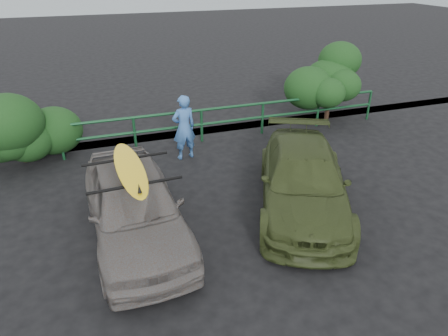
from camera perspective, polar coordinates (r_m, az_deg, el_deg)
The scene contains 8 objects.
ground at distance 7.94m, azimuth -0.14°, elevation -10.91°, with size 80.00×80.00×0.00m, color black.
guardrail at distance 11.93m, azimuth -7.86°, elevation 5.50°, with size 14.00×0.08×1.04m, color #124021, non-canonical shape.
shrub_right at distance 13.87m, azimuth 12.53°, elevation 11.34°, with size 3.20×2.40×2.45m, color #183D16, non-canonical shape.
sedan at distance 7.93m, azimuth -12.67°, elevation -5.27°, with size 1.72×4.28×1.46m, color #5E5754.
olive_vehicle at distance 8.92m, azimuth 11.22°, elevation -1.69°, with size 1.85×4.55×1.32m, color #323D1B.
man at distance 10.96m, azimuth -5.75°, elevation 5.78°, with size 0.66×0.43×1.81m, color #3969AD.
roof_rack at distance 7.56m, azimuth -13.25°, elevation -0.44°, with size 1.66×1.16×0.06m, color black, non-canonical shape.
surfboard at distance 7.53m, azimuth -13.30°, elevation -0.01°, with size 0.50×2.39×0.07m, color yellow.
Camera 1 is at (-1.98, -5.90, 4.93)m, focal length 32.00 mm.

